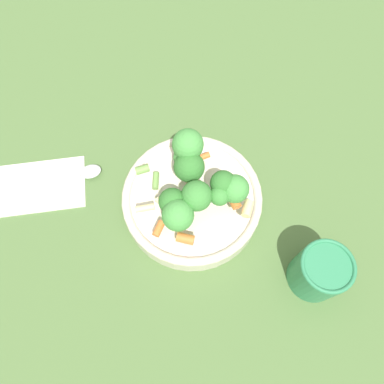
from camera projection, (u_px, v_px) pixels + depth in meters
The scene contains 6 objects.
ground_plane at pixel (192, 205), 0.63m from camera, with size 3.00×3.00×0.00m, color #4C6B38.
bowl at pixel (192, 200), 0.61m from camera, with size 0.23×0.23×0.04m.
pasta_salad at pixel (195, 184), 0.55m from camera, with size 0.18×0.19×0.09m.
cup at pixel (320, 272), 0.54m from camera, with size 0.08×0.08×0.08m.
napkin at pixel (41, 186), 0.64m from camera, with size 0.12×0.16×0.01m.
spoon at pixel (64, 178), 0.64m from camera, with size 0.08×0.19×0.01m.
Camera 1 is at (-0.23, -0.01, 0.58)m, focal length 35.00 mm.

